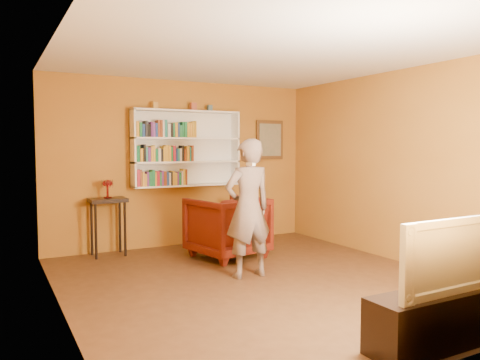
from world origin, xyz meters
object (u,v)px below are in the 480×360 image
object	(u,v)px
armchair	(227,227)
tv_cabinet	(436,319)
television	(438,255)
bookshelf	(185,149)
ruby_lustre	(107,185)
person	(248,208)
console_table	(108,208)

from	to	relation	value
armchair	tv_cabinet	distance (m)	3.59
television	tv_cabinet	bearing A→B (deg)	0.00
bookshelf	armchair	xyz separation A→B (m)	(0.22, -1.07, -1.14)
tv_cabinet	ruby_lustre	bearing A→B (deg)	109.69
armchair	television	world-z (taller)	television
ruby_lustre	armchair	distance (m)	1.88
ruby_lustre	armchair	world-z (taller)	ruby_lustre
person	ruby_lustre	bearing A→B (deg)	-57.64
console_table	tv_cabinet	bearing A→B (deg)	-70.31
bookshelf	ruby_lustre	bearing A→B (deg)	-173.02
armchair	console_table	bearing A→B (deg)	-42.26
tv_cabinet	television	bearing A→B (deg)	0.00
television	ruby_lustre	bearing A→B (deg)	108.53
bookshelf	ruby_lustre	distance (m)	1.42
person	television	size ratio (longest dim) A/B	1.62
tv_cabinet	armchair	bearing A→B (deg)	91.36
console_table	television	world-z (taller)	television
ruby_lustre	person	world-z (taller)	person
console_table	television	bearing A→B (deg)	-70.31
console_table	tv_cabinet	world-z (taller)	console_table
console_table	armchair	xyz separation A→B (m)	(1.52, -0.91, -0.26)
television	person	bearing A→B (deg)	96.44
console_table	ruby_lustre	size ratio (longest dim) A/B	3.16
ruby_lustre	bookshelf	bearing A→B (deg)	6.98
bookshelf	console_table	xyz separation A→B (m)	(-1.30, -0.16, -0.88)
armchair	person	size ratio (longest dim) A/B	0.58
armchair	ruby_lustre	bearing A→B (deg)	-42.26
console_table	person	distance (m)	2.37
person	television	world-z (taller)	person
tv_cabinet	television	xyz separation A→B (m)	(0.00, 0.00, 0.53)
bookshelf	armchair	distance (m)	1.58
console_table	television	xyz separation A→B (m)	(1.61, -4.50, 0.04)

